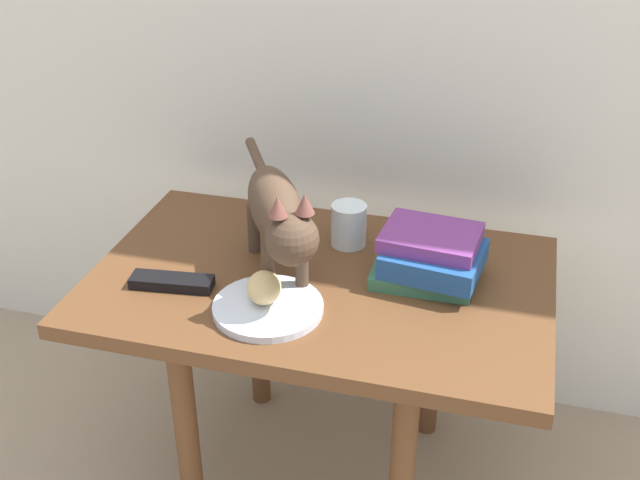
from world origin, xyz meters
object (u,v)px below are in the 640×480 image
at_px(book_stack, 430,257).
at_px(cat, 278,213).
at_px(candle_jar, 349,227).
at_px(bread_roll, 264,287).
at_px(tv_remote, 172,282).
at_px(side_table, 320,308).
at_px(plate, 268,308).

bearing_deg(book_stack, cat, -166.09).
relative_size(book_stack, candle_jar, 2.38).
height_order(bread_roll, candle_jar, candle_jar).
distance_m(cat, tv_remote, 0.23).
bearing_deg(book_stack, tv_remote, -161.51).
height_order(bread_roll, book_stack, book_stack).
bearing_deg(side_table, tv_remote, -158.34).
xyz_separation_m(cat, tv_remote, (-0.18, -0.08, -0.12)).
xyz_separation_m(side_table, plate, (-0.06, -0.13, 0.08)).
height_order(book_stack, candle_jar, book_stack).
bearing_deg(plate, candle_jar, 73.10).
bearing_deg(cat, tv_remote, -155.12).
bearing_deg(plate, tv_remote, 171.87).
bearing_deg(candle_jar, tv_remote, -139.07).
xyz_separation_m(bread_roll, candle_jar, (0.09, 0.25, -0.00)).
relative_size(book_stack, tv_remote, 1.35).
height_order(side_table, book_stack, book_stack).
relative_size(plate, book_stack, 0.95).
xyz_separation_m(side_table, candle_jar, (0.02, 0.14, 0.11)).
bearing_deg(plate, cat, 97.03).
bearing_deg(plate, side_table, 65.25).
xyz_separation_m(bread_roll, cat, (-0.00, 0.10, 0.09)).
relative_size(side_table, tv_remote, 5.63).
bearing_deg(bread_roll, plate, -50.06).
bearing_deg(tv_remote, side_table, 14.81).
relative_size(bread_roll, book_stack, 0.39).
bearing_deg(side_table, cat, -166.93).
relative_size(plate, cat, 0.45).
relative_size(side_table, bread_roll, 10.55).
xyz_separation_m(book_stack, tv_remote, (-0.44, -0.15, -0.04)).
xyz_separation_m(side_table, book_stack, (0.19, 0.05, 0.11)).
bearing_deg(candle_jar, cat, -121.43).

